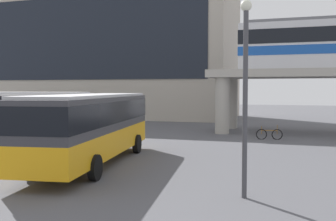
{
  "coord_description": "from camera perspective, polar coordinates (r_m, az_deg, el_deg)",
  "views": [
    {
      "loc": [
        9.57,
        -17.8,
        3.48
      ],
      "look_at": [
        2.3,
        4.36,
        2.2
      ],
      "focal_mm": 42.65,
      "sensor_mm": 36.0,
      "label": 1
    }
  ],
  "objects": [
    {
      "name": "bus_secondary",
      "position": [
        33.72,
        -20.13,
        0.42
      ],
      "size": [
        11.3,
        4.19,
        3.22
      ],
      "color": "teal",
      "rests_on": "ground_plane"
    },
    {
      "name": "bus_main",
      "position": [
        18.55,
        -10.84,
        -1.53
      ],
      "size": [
        4.19,
        11.3,
        3.22
      ],
      "color": "orange",
      "rests_on": "ground_plane"
    },
    {
      "name": "bicycle_brown",
      "position": [
        28.23,
        14.28,
        -3.3
      ],
      "size": [
        1.76,
        0.45,
        1.04
      ],
      "color": "black",
      "rests_on": "ground_plane"
    },
    {
      "name": "station_building",
      "position": [
        51.38,
        -8.52,
        8.54
      ],
      "size": [
        31.34,
        11.81,
        16.67
      ],
      "color": "#B2A899",
      "rests_on": "ground_plane"
    },
    {
      "name": "ground_plane",
      "position": [
        29.61,
        -0.82,
        -3.61
      ],
      "size": [
        120.0,
        120.0,
        0.0
      ],
      "primitive_type": "plane",
      "color": "#515156"
    },
    {
      "name": "lamp_post",
      "position": [
        12.78,
        10.99,
        4.01
      ],
      "size": [
        0.36,
        0.36,
        6.24
      ],
      "color": "#3F3F44",
      "rests_on": "ground_plane"
    }
  ]
}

